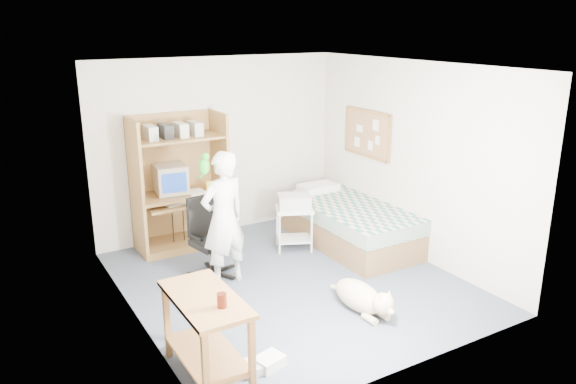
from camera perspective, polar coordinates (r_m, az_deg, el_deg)
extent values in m
plane|color=#444B5D|center=(6.71, 0.30, -9.10)|extent=(4.00, 4.00, 0.00)
cube|color=beige|center=(8.00, -7.08, 4.57)|extent=(3.60, 0.02, 2.50)
cube|color=beige|center=(7.32, 12.52, 3.14)|extent=(0.02, 4.00, 2.50)
cube|color=beige|center=(5.60, -15.72, -1.34)|extent=(0.02, 4.00, 2.50)
cube|color=white|center=(6.05, 0.33, 12.72)|extent=(3.60, 4.00, 0.02)
cube|color=brown|center=(7.40, -15.14, 0.29)|extent=(0.04, 0.60, 1.80)
cube|color=brown|center=(7.77, -6.90, 1.54)|extent=(0.04, 0.60, 1.80)
cube|color=brown|center=(7.83, -11.65, 1.43)|extent=(1.20, 0.02, 1.80)
cube|color=brown|center=(7.61, -10.86, -0.23)|extent=(1.12, 0.60, 0.04)
cube|color=brown|center=(7.56, -10.61, -1.10)|extent=(1.00, 0.50, 0.03)
cube|color=brown|center=(7.42, -11.18, 5.39)|extent=(1.12, 0.55, 0.03)
cube|color=brown|center=(7.83, -10.58, -5.05)|extent=(1.12, 0.60, 0.10)
cube|color=brown|center=(7.77, 6.29, -4.03)|extent=(1.00, 2.00, 0.36)
cube|color=#2A6E72|center=(7.67, 6.36, -2.08)|extent=(1.02, 2.02, 0.20)
cube|color=white|center=(8.25, 3.07, 0.39)|extent=(0.55, 0.35, 0.12)
cube|color=brown|center=(4.81, -8.41, -10.71)|extent=(0.50, 1.00, 0.04)
cube|color=brown|center=(4.58, -8.36, -17.79)|extent=(0.05, 0.05, 0.70)
cube|color=brown|center=(4.71, -3.68, -16.51)|extent=(0.05, 0.05, 0.70)
cube|color=brown|center=(5.30, -12.19, -12.78)|extent=(0.05, 0.05, 0.70)
cube|color=brown|center=(5.42, -8.10, -11.86)|extent=(0.05, 0.05, 0.70)
cube|color=brown|center=(5.07, -8.15, -16.02)|extent=(0.46, 0.92, 0.03)
cube|color=#8F6340|center=(7.93, 8.06, 5.90)|extent=(0.03, 0.90, 0.60)
cube|color=brown|center=(7.87, 8.13, 8.11)|extent=(0.04, 0.94, 0.04)
cube|color=brown|center=(7.99, 7.95, 3.72)|extent=(0.04, 0.94, 0.04)
cylinder|color=black|center=(6.91, -7.59, -8.12)|extent=(0.54, 0.54, 0.05)
cylinder|color=black|center=(6.84, -7.65, -6.83)|extent=(0.05, 0.05, 0.36)
cube|color=black|center=(6.76, -7.72, -5.16)|extent=(0.49, 0.49, 0.07)
cube|color=black|center=(6.82, -8.80, -2.36)|extent=(0.38, 0.13, 0.49)
cube|color=black|center=(6.60, -9.37, -4.55)|extent=(0.09, 0.27, 0.04)
cube|color=black|center=(6.83, -6.22, -3.66)|extent=(0.09, 0.27, 0.04)
imported|color=silver|center=(6.43, -6.56, -2.74)|extent=(0.64, 0.49, 1.58)
ellipsoid|color=#138516|center=(6.19, -8.52, 2.60)|extent=(0.12, 0.12, 0.19)
sphere|color=#138516|center=(6.13, -8.39, 3.59)|extent=(0.08, 0.08, 0.08)
cone|color=red|center=(6.10, -8.17, 3.53)|extent=(0.04, 0.04, 0.03)
cylinder|color=#138516|center=(6.25, -8.71, 1.72)|extent=(0.05, 0.13, 0.11)
ellipsoid|color=#D4B68E|center=(6.11, 7.18, -10.43)|extent=(0.35, 0.69, 0.30)
sphere|color=#D4B68E|center=(5.83, 9.64, -11.13)|extent=(0.23, 0.23, 0.23)
cone|color=#D4B68E|center=(5.73, 9.40, -10.45)|extent=(0.07, 0.07, 0.08)
cone|color=#D4B68E|center=(5.80, 10.23, -10.14)|extent=(0.07, 0.07, 0.08)
ellipsoid|color=#D4B68E|center=(5.79, 10.26, -11.81)|extent=(0.08, 0.13, 0.08)
cylinder|color=#D4B68E|center=(6.38, 5.07, -9.68)|extent=(0.07, 0.22, 0.11)
cube|color=silver|center=(7.43, 0.64, -1.77)|extent=(0.60, 0.55, 0.04)
cube|color=silver|center=(7.58, 0.63, -4.75)|extent=(0.55, 0.50, 0.03)
cylinder|color=silver|center=(7.29, -0.13, -4.49)|extent=(0.03, 0.03, 0.56)
cylinder|color=silver|center=(7.50, 2.68, -3.88)|extent=(0.03, 0.03, 0.56)
cylinder|color=silver|center=(7.56, -1.40, -3.71)|extent=(0.03, 0.03, 0.56)
cylinder|color=silver|center=(7.76, 1.35, -3.14)|extent=(0.03, 0.03, 0.56)
cube|color=#B6B6B1|center=(7.40, 0.64, -0.97)|extent=(0.51, 0.46, 0.18)
cube|color=beige|center=(7.56, -11.83, 1.33)|extent=(0.44, 0.46, 0.38)
cube|color=navy|center=(7.36, -11.47, 0.93)|extent=(0.32, 0.05, 0.26)
cube|color=beige|center=(7.51, -10.77, -1.01)|extent=(0.47, 0.23, 0.03)
cylinder|color=yellow|center=(7.67, -8.06, 0.68)|extent=(0.08, 0.08, 0.12)
cylinder|color=#3C1209|center=(4.59, -6.74, -10.88)|extent=(0.08, 0.08, 0.12)
cube|color=silver|center=(5.21, -1.91, -16.84)|extent=(0.29, 0.26, 0.10)
cube|color=#BBBCB7|center=(5.16, -3.71, -17.35)|extent=(0.18, 0.22, 0.08)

